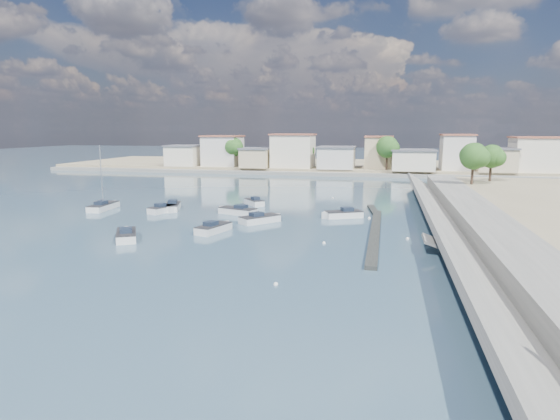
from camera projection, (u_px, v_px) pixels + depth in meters
name	position (u px, v px, depth m)	size (l,w,h in m)	color
ground	(337.00, 194.00, 79.48)	(400.00, 400.00, 0.00)	#294353
seawall_walkway	(487.00, 225.00, 49.36)	(5.00, 90.00, 1.80)	slate
breakwater	(375.00, 228.00, 51.70)	(2.00, 31.02, 0.35)	black
far_shore_land	(357.00, 166.00, 129.32)	(160.00, 40.00, 1.40)	gray
far_shore_quay	(351.00, 175.00, 109.20)	(160.00, 2.50, 0.80)	slate
far_town	(398.00, 154.00, 111.78)	(113.01, 12.80, 8.35)	beige
shore_trees	(389.00, 150.00, 103.61)	(74.56, 38.32, 7.92)	#38281E
motorboat_a	(126.00, 235.00, 47.10)	(3.95, 5.04, 1.48)	silver
motorboat_b	(215.00, 228.00, 50.37)	(3.01, 5.10, 1.48)	silver
motorboat_c	(236.00, 211.00, 60.94)	(5.65, 3.43, 1.48)	silver
motorboat_d	(342.00, 215.00, 58.38)	(5.08, 3.73, 1.48)	silver
motorboat_e	(164.00, 209.00, 62.22)	(2.88, 4.68, 1.48)	silver
motorboat_f	(254.00, 202.00, 68.19)	(3.70, 3.97, 1.48)	silver
motorboat_g	(172.00, 207.00, 63.90)	(3.32, 5.46, 1.48)	silver
motorboat_h	(262.00, 219.00, 55.49)	(4.62, 4.94, 1.48)	silver
sailboat	(104.00, 206.00, 64.44)	(2.38, 6.38, 9.00)	silver
mooring_buoys	(346.00, 226.00, 52.91)	(10.79, 43.04, 0.33)	white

